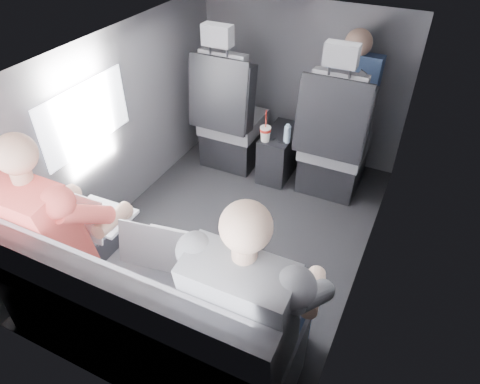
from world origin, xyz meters
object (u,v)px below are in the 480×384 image
at_px(front_seat_left, 230,123).
at_px(laptop_white, 92,216).
at_px(front_seat_right, 333,147).
at_px(passenger_rear_right, 255,304).
at_px(water_bottle, 287,134).
at_px(laptop_silver, 164,246).
at_px(rear_bench, 142,318).
at_px(center_console, 280,153).
at_px(passenger_front_right, 350,93).
at_px(soda_cup, 265,133).
at_px(laptop_black, 269,277).
at_px(passenger_rear_left, 64,230).

relative_size(front_seat_left, laptop_white, 3.58).
bearing_deg(front_seat_right, passenger_rear_right, -85.67).
bearing_deg(passenger_rear_right, water_bottle, 105.92).
relative_size(laptop_silver, passenger_rear_right, 0.29).
distance_m(front_seat_right, rear_bench, 1.96).
distance_m(center_console, passenger_front_right, 0.75).
bearing_deg(passenger_front_right, soda_cup, -143.20).
bearing_deg(water_bottle, laptop_silver, -92.52).
xyz_separation_m(water_bottle, passenger_front_right, (0.37, 0.34, 0.28)).
relative_size(front_seat_right, laptop_silver, 3.41).
height_order(center_console, water_bottle, water_bottle).
bearing_deg(center_console, laptop_black, -70.90).
bearing_deg(soda_cup, passenger_front_right, 36.80).
bearing_deg(laptop_black, center_console, 109.10).
bearing_deg(center_console, passenger_rear_right, -72.38).
bearing_deg(center_console, rear_bench, -90.00).
bearing_deg(laptop_white, front_seat_left, 89.70).
bearing_deg(laptop_silver, passenger_rear_right, -13.47).
xyz_separation_m(rear_bench, soda_cup, (-0.07, 1.76, 0.16)).
xyz_separation_m(laptop_silver, laptop_black, (0.55, 0.04, 0.00)).
bearing_deg(laptop_black, passenger_front_right, 93.51).
height_order(front_seat_left, laptop_white, front_seat_left).
xyz_separation_m(front_seat_right, rear_bench, (-0.45, -1.90, -0.09)).
distance_m(rear_bench, laptop_silver, 0.40).
distance_m(passenger_rear_right, passenger_front_right, 2.07).
bearing_deg(passenger_rear_left, front_seat_right, 62.12).
distance_m(rear_bench, laptop_black, 0.72).
distance_m(laptop_white, passenger_rear_left, 0.16).
bearing_deg(passenger_rear_left, laptop_silver, 14.20).
bearing_deg(front_seat_left, center_console, 5.07).
xyz_separation_m(front_seat_left, water_bottle, (0.54, -0.08, 0.07)).
bearing_deg(laptop_white, center_console, 74.82).
bearing_deg(laptop_silver, passenger_front_right, 77.21).
bearing_deg(soda_cup, laptop_black, -66.56).
height_order(passenger_rear_right, passenger_front_right, passenger_rear_right).
bearing_deg(laptop_white, passenger_rear_right, -8.56).
bearing_deg(laptop_black, rear_bench, -155.13).
height_order(front_seat_left, center_console, front_seat_left).
relative_size(front_seat_left, soda_cup, 4.73).
bearing_deg(front_seat_right, laptop_black, -85.47).
height_order(rear_bench, passenger_rear_right, passenger_rear_right).
bearing_deg(passenger_front_right, passenger_rear_right, -86.58).
distance_m(front_seat_right, soda_cup, 0.54).
xyz_separation_m(center_console, rear_bench, (-0.00, -1.94, 0.11)).
distance_m(front_seat_left, water_bottle, 0.56).
height_order(laptop_white, passenger_rear_left, passenger_rear_left).
bearing_deg(passenger_front_right, center_console, -154.80).
distance_m(front_seat_right, passenger_rear_right, 1.83).
relative_size(center_console, laptop_black, 1.33).
bearing_deg(passenger_rear_right, front_seat_left, 119.84).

